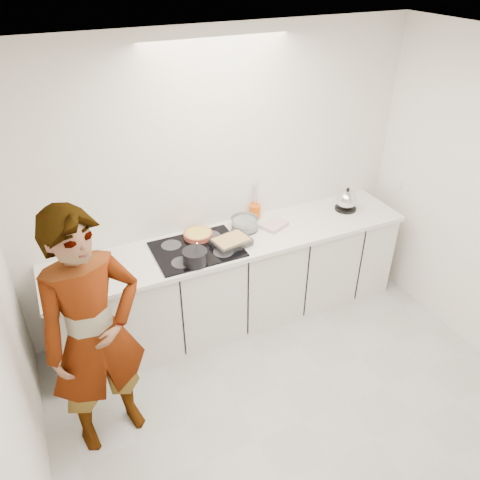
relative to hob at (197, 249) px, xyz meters
name	(u,v)px	position (x,y,z in m)	size (l,w,h in m)	color
floor	(303,421)	(0.35, -1.26, -0.92)	(3.60, 3.20, 0.00)	#B9B9B9
ceiling	(344,67)	(0.35, -1.26, 1.68)	(3.60, 3.20, 0.00)	white
wall_back	(219,184)	(0.35, 0.34, 0.38)	(3.60, 0.00, 2.60)	white
wall_left	(0,385)	(-1.45, -1.26, 0.38)	(0.00, 3.20, 2.60)	white
base_cabinets	(234,283)	(0.35, 0.02, -0.48)	(3.20, 0.58, 0.87)	silver
countertop	(234,241)	(0.35, 0.02, -0.03)	(3.24, 0.64, 0.04)	white
hob	(197,249)	(0.00, 0.00, 0.00)	(0.72, 0.54, 0.01)	black
tart_dish	(198,234)	(0.08, 0.17, 0.03)	(0.33, 0.33, 0.04)	#B14E38
saucepan	(195,257)	(-0.08, -0.18, 0.06)	(0.25, 0.25, 0.19)	black
baking_dish	(231,242)	(0.28, -0.07, 0.04)	(0.35, 0.28, 0.06)	silver
mixing_bowl	(245,224)	(0.50, 0.14, 0.05)	(0.32, 0.32, 0.11)	silver
tea_towel	(274,225)	(0.77, 0.06, 0.01)	(0.23, 0.17, 0.04)	white
kettle	(346,200)	(1.55, 0.06, 0.09)	(0.25, 0.25, 0.23)	black
utensil_crock	(255,211)	(0.68, 0.29, 0.06)	(0.10, 0.10, 0.13)	#E55708
cook	(95,336)	(-0.97, -0.70, 0.02)	(0.68, 0.45, 1.87)	silver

